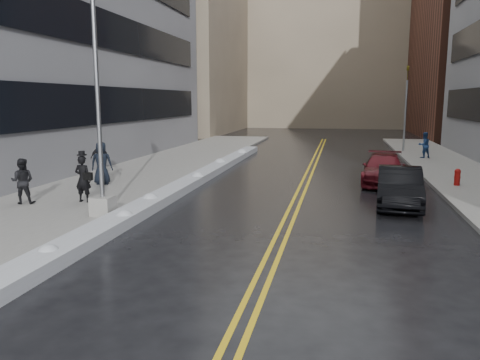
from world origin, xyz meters
The scene contains 17 objects.
ground centered at (0.00, 0.00, 0.00)m, with size 160.00×160.00×0.00m, color black.
sidewalk_west centered at (-5.75, 10.00, 0.07)m, with size 5.50×50.00×0.15m, color gray.
lane_line_left centered at (2.35, 10.00, 0.00)m, with size 0.12×50.00×0.01m, color gold.
lane_line_right centered at (2.65, 10.00, 0.00)m, with size 0.12×50.00×0.01m, color gold.
snow_ridge centered at (-2.45, 8.00, 0.17)m, with size 0.90×30.00×0.34m, color #BABCC4.
building_west_far centered at (-15.50, 44.00, 9.00)m, with size 14.00×22.00×18.00m, color gray.
building_far centered at (2.00, 60.00, 11.00)m, with size 36.00×16.00×22.00m, color gray.
lamppost centered at (-3.30, 2.00, 2.53)m, with size 0.65×0.65×7.62m.
fire_hydrant centered at (9.00, 10.00, 0.55)m, with size 0.26×0.26×0.73m.
traffic_signal centered at (8.50, 24.00, 3.40)m, with size 0.16×0.20×6.00m.
pedestrian_fedora centered at (-4.93, 3.64, 0.99)m, with size 0.62×0.40×1.69m, color black.
pedestrian_b centered at (-6.88, 2.95, 0.96)m, with size 0.78×0.61×1.61m, color black.
pedestrian_c centered at (-6.06, 7.07, 1.08)m, with size 0.90×0.59×1.85m, color black.
pedestrian_d centered at (-7.41, 9.43, 0.97)m, with size 0.96×0.40×1.64m, color black.
pedestrian_east centered at (9.24, 20.00, 0.96)m, with size 0.79×0.61×1.62m, color navy.
car_black centered at (6.15, 5.94, 0.70)m, with size 1.49×4.27×1.41m, color black.
car_maroon centered at (6.02, 10.68, 0.67)m, with size 1.87×4.59×1.33m, color #460B11.
Camera 1 is at (4.02, -11.30, 3.78)m, focal length 35.00 mm.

